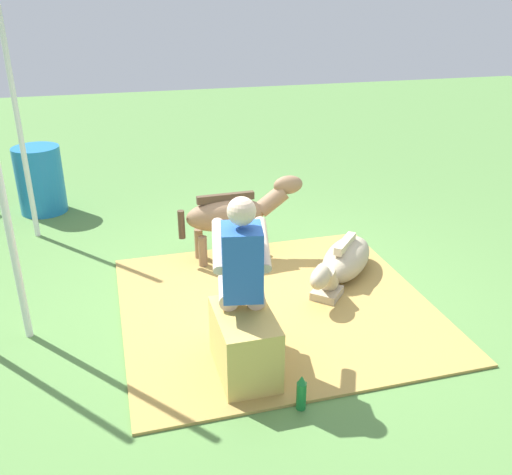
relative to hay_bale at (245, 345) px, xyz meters
name	(u,v)px	position (x,y,z in m)	size (l,w,h in m)	color
ground_plane	(270,294)	(1.10, -0.53, -0.26)	(24.00, 24.00, 0.00)	#568442
hay_patch	(276,305)	(0.87, -0.51, -0.25)	(2.62, 2.76, 0.02)	#AD8C47
hay_bale	(245,345)	(0.00, 0.00, 0.00)	(0.66, 0.41, 0.52)	tan
person_seated	(241,271)	(0.17, -0.02, 0.52)	(0.70, 0.50, 1.40)	beige
pony_standing	(234,214)	(1.93, -0.38, 0.26)	(0.35, 1.35, 0.88)	#8C6B4C
pony_lying	(343,262)	(1.20, -1.31, -0.07)	(1.17, 1.10, 0.42)	tan
soda_bottle	(301,393)	(-0.47, -0.28, -0.13)	(0.07, 0.07, 0.27)	#197233
water_barrel	(40,180)	(3.96, 1.70, 0.17)	(0.58, 0.58, 0.86)	#1E72B2
tent_pole_left	(2,194)	(0.96, 1.62, 1.00)	(0.06, 0.06, 2.52)	silver
tent_pole_right	(20,130)	(3.15, 1.72, 1.00)	(0.06, 0.06, 2.52)	silver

